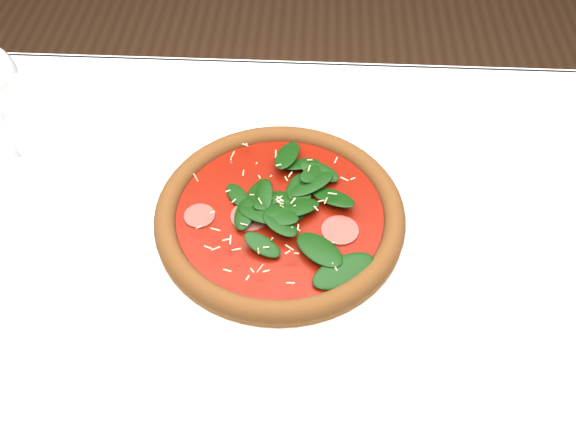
{
  "coord_description": "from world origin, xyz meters",
  "views": [
    {
      "loc": [
        0.07,
        -0.52,
        1.42
      ],
      "look_at": [
        0.04,
        0.03,
        0.77
      ],
      "focal_mm": 40.0,
      "sensor_mm": 36.0,
      "label": 1
    }
  ],
  "objects": [
    {
      "name": "plate",
      "position": [
        0.03,
        0.03,
        0.76
      ],
      "size": [
        0.39,
        0.39,
        0.02
      ],
      "color": "white",
      "rests_on": "dining_table"
    },
    {
      "name": "saucer_far",
      "position": [
        0.27,
        0.13,
        0.76
      ],
      "size": [
        0.14,
        0.14,
        0.01
      ],
      "color": "white",
      "rests_on": "dining_table"
    },
    {
      "name": "dining_table",
      "position": [
        0.0,
        0.0,
        0.65
      ],
      "size": [
        1.21,
        0.81,
        0.75
      ],
      "color": "white",
      "rests_on": "ground"
    },
    {
      "name": "pizza",
      "position": [
        0.03,
        0.03,
        0.78
      ],
      "size": [
        0.4,
        0.4,
        0.04
      ],
      "rotation": [
        0.0,
        0.0,
        -0.21
      ],
      "color": "brown",
      "rests_on": "plate"
    }
  ]
}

